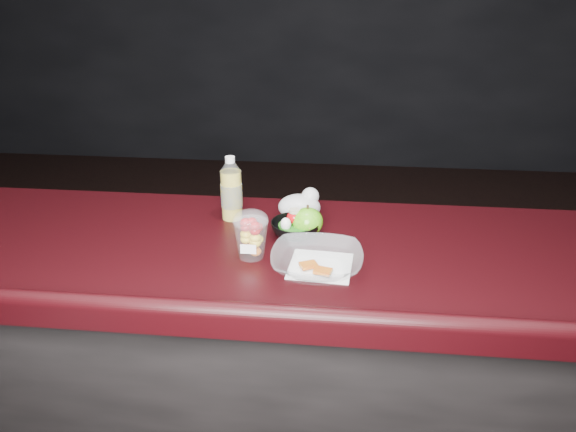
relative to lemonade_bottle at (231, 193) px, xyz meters
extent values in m
cube|color=black|center=(0.11, -0.18, -0.61)|extent=(4.00, 0.65, 0.98)
cube|color=black|center=(0.11, -0.18, -0.10)|extent=(4.06, 0.71, 0.04)
cylinder|color=gold|center=(0.00, 0.00, -0.01)|extent=(0.06, 0.06, 0.15)
cylinder|color=white|center=(0.00, 0.00, -0.01)|extent=(0.07, 0.07, 0.15)
cone|color=white|center=(0.00, 0.00, 0.08)|extent=(0.06, 0.06, 0.03)
cylinder|color=white|center=(0.00, 0.00, 0.11)|extent=(0.03, 0.03, 0.02)
cylinder|color=#072D99|center=(0.00, 0.00, -0.01)|extent=(0.07, 0.07, 0.07)
ellipsoid|color=white|center=(0.10, -0.24, 0.03)|extent=(0.10, 0.10, 0.05)
ellipsoid|color=#31860F|center=(0.24, -0.09, -0.04)|extent=(0.09, 0.09, 0.08)
cylinder|color=black|center=(0.24, -0.09, 0.00)|extent=(0.01, 0.01, 0.01)
ellipsoid|color=silver|center=(0.21, 0.02, -0.05)|extent=(0.13, 0.11, 0.08)
sphere|color=silver|center=(0.24, 0.04, -0.02)|extent=(0.05, 0.05, 0.05)
imported|color=black|center=(0.21, -0.10, -0.06)|extent=(0.18, 0.18, 0.04)
cylinder|color=#0F470C|center=(0.21, -0.10, -0.05)|extent=(0.10, 0.10, 0.01)
ellipsoid|color=#AA070C|center=(0.20, -0.09, -0.03)|extent=(0.05, 0.05, 0.04)
cylinder|color=beige|center=(0.20, -0.09, -0.01)|extent=(0.03, 0.03, 0.01)
ellipsoid|color=white|center=(0.18, -0.12, -0.04)|extent=(0.03, 0.03, 0.04)
imported|color=silver|center=(0.28, -0.31, -0.05)|extent=(0.23, 0.23, 0.06)
cube|color=#990F0C|center=(0.26, -0.30, -0.07)|extent=(0.05, 0.05, 0.01)
cube|color=#990F0C|center=(0.30, -0.32, -0.07)|extent=(0.05, 0.04, 0.01)
cube|color=white|center=(0.29, -0.28, -0.08)|extent=(0.17, 0.17, 0.00)
camera|label=1|loc=(0.34, -1.56, 0.64)|focal=35.00mm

